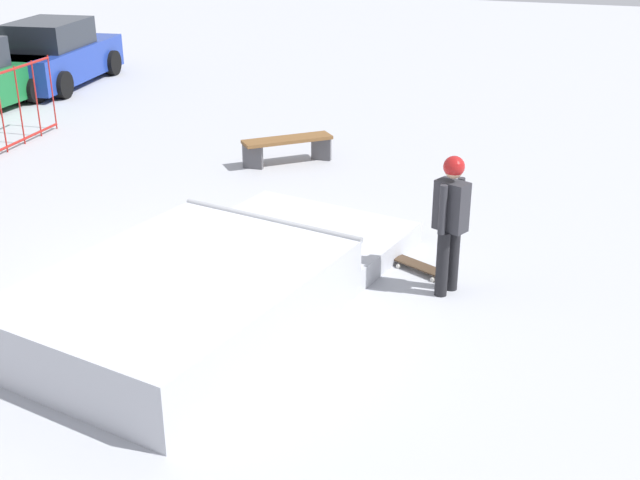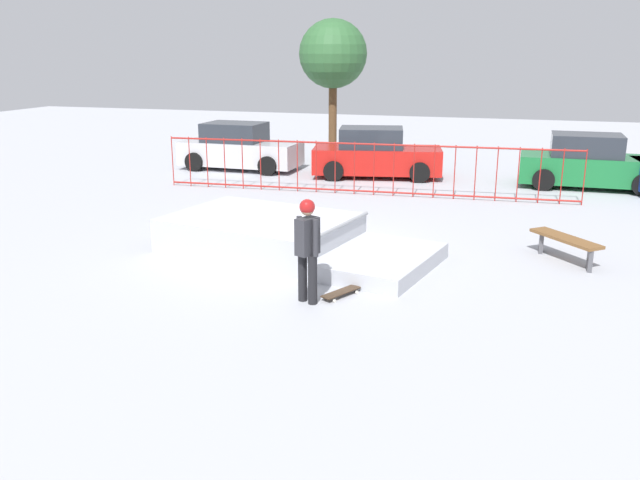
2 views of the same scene
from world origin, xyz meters
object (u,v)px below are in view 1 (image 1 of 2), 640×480
object	(u,v)px
skater	(451,215)
skateboard	(421,267)
skate_ramp	(207,288)
parked_car_blue	(55,56)
park_bench	(287,145)

from	to	relation	value
skater	skateboard	size ratio (longest dim) A/B	2.14
skate_ramp	skateboard	xyz separation A→B (m)	(1.86, -2.10, -0.24)
skater	skateboard	distance (m)	1.11
skateboard	parked_car_blue	world-z (taller)	parked_car_blue
skate_ramp	parked_car_blue	bearing A→B (deg)	54.14
skate_ramp	park_bench	bearing A→B (deg)	23.07
skateboard	parked_car_blue	bearing A→B (deg)	-8.86
park_bench	parked_car_blue	xyz separation A→B (m)	(4.17, 7.75, 0.37)
skate_ramp	park_bench	size ratio (longest dim) A/B	3.96
park_bench	parked_car_blue	size ratio (longest dim) A/B	0.34
skater	parked_car_blue	world-z (taller)	skater
skater	skateboard	xyz separation A→B (m)	(0.45, 0.41, -0.93)
skater	park_bench	xyz separation A→B (m)	(4.11, 3.62, -0.65)
skate_ramp	skateboard	world-z (taller)	skate_ramp
skate_ramp	skater	world-z (taller)	skater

